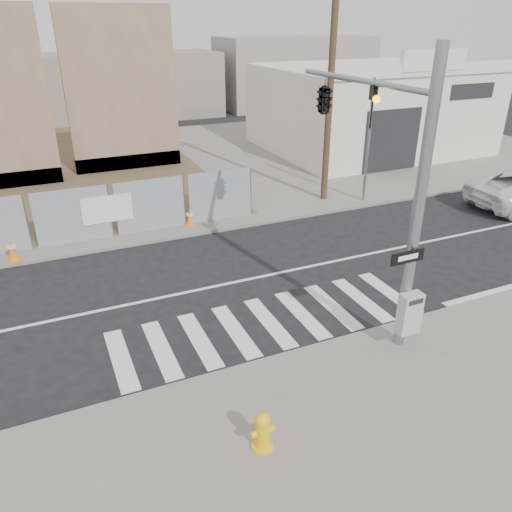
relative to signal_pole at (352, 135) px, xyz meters
name	(u,v)px	position (x,y,z in m)	size (l,w,h in m)	color
ground	(235,282)	(-2.49, 2.05, -4.78)	(100.00, 100.00, 0.00)	black
sidewalk_far	(140,169)	(-2.49, 16.05, -4.72)	(50.00, 20.00, 0.12)	slate
signal_pole	(352,135)	(0.00, 0.00, 0.00)	(0.96, 5.87, 7.00)	gray
far_signal_pole	(370,124)	(5.51, 6.65, -1.30)	(0.16, 0.20, 5.60)	gray
concrete_wall_right	(123,106)	(-2.99, 16.13, -1.40)	(5.50, 1.30, 8.00)	#7B5F4A
auto_shop	(368,108)	(11.50, 15.01, -2.25)	(12.00, 10.20, 5.95)	silver
utility_pole_right	(331,80)	(4.01, 7.55, 0.42)	(1.60, 0.28, 10.00)	#4F3925
fire_hydrant	(262,431)	(-4.54, -4.44, -4.26)	(0.50, 0.49, 0.80)	yellow
traffic_cone_c	(12,250)	(-8.79, 6.27, -4.27)	(0.50, 0.50, 0.79)	orange
traffic_cone_d	(190,217)	(-2.44, 6.96, -4.34)	(0.42, 0.42, 0.67)	orange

